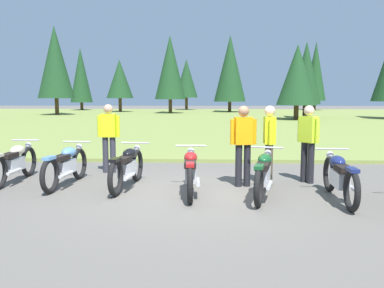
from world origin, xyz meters
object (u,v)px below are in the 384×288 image
(motorcycle_cream, at_px, (15,162))
(motorcycle_british_green, at_px, (264,174))
(rider_in_hivis_vest, at_px, (269,140))
(motorcycle_navy, at_px, (340,177))
(rider_checking_bike, at_px, (243,141))
(motorcycle_black, at_px, (127,167))
(rider_with_back_turned, at_px, (109,134))
(rider_near_row_end, at_px, (308,139))
(motorcycle_sky_blue, at_px, (66,165))
(motorcycle_red, at_px, (191,171))

(motorcycle_cream, bearing_deg, motorcycle_british_green, -11.54)
(motorcycle_british_green, distance_m, rider_in_hivis_vest, 1.19)
(motorcycle_navy, xyz_separation_m, rider_checking_bike, (-1.63, 1.09, 0.51))
(motorcycle_black, xyz_separation_m, rider_checking_bike, (2.36, 0.24, 0.51))
(motorcycle_cream, relative_size, rider_with_back_turned, 1.26)
(motorcycle_navy, relative_size, rider_in_hivis_vest, 1.26)
(motorcycle_cream, xyz_separation_m, motorcycle_navy, (6.55, -1.26, 0.00))
(rider_with_back_turned, relative_size, rider_near_row_end, 1.00)
(motorcycle_sky_blue, xyz_separation_m, rider_checking_bike, (3.69, 0.09, 0.51))
(motorcycle_cream, bearing_deg, motorcycle_black, -9.35)
(motorcycle_sky_blue, relative_size, rider_near_row_end, 1.26)
(motorcycle_black, xyz_separation_m, rider_with_back_turned, (-0.78, 1.63, 0.51))
(motorcycle_sky_blue, distance_m, rider_checking_bike, 3.72)
(rider_with_back_turned, bearing_deg, motorcycle_british_green, -33.43)
(motorcycle_sky_blue, xyz_separation_m, motorcycle_british_green, (4.00, -0.80, 0.00))
(motorcycle_black, height_order, rider_with_back_turned, rider_with_back_turned)
(motorcycle_navy, bearing_deg, rider_near_row_end, 97.94)
(motorcycle_red, distance_m, motorcycle_navy, 2.71)
(motorcycle_navy, height_order, rider_near_row_end, rider_near_row_end)
(motorcycle_red, bearing_deg, motorcycle_navy, -8.36)
(motorcycle_sky_blue, relative_size, motorcycle_black, 1.00)
(rider_with_back_turned, bearing_deg, motorcycle_cream, -145.61)
(rider_near_row_end, bearing_deg, motorcycle_cream, -177.74)
(motorcycle_british_green, bearing_deg, motorcycle_red, 171.77)
(rider_with_back_turned, xyz_separation_m, rider_checking_bike, (3.14, -1.39, 0.00))
(rider_near_row_end, bearing_deg, rider_in_hivis_vest, -162.85)
(motorcycle_navy, height_order, rider_in_hivis_vest, rider_in_hivis_vest)
(motorcycle_black, bearing_deg, rider_checking_bike, 5.85)
(motorcycle_navy, height_order, rider_checking_bike, rider_checking_bike)
(motorcycle_sky_blue, distance_m, motorcycle_navy, 5.41)
(motorcycle_red, bearing_deg, motorcycle_british_green, -8.23)
(rider_in_hivis_vest, bearing_deg, motorcycle_navy, -49.12)
(motorcycle_black, relative_size, motorcycle_british_green, 1.02)
(motorcycle_british_green, relative_size, rider_near_row_end, 1.24)
(motorcycle_navy, relative_size, rider_near_row_end, 1.26)
(rider_with_back_turned, height_order, rider_in_hivis_vest, same)
(motorcycle_red, bearing_deg, rider_checking_bike, 33.38)
(rider_near_row_end, bearing_deg, rider_with_back_turned, 168.09)
(motorcycle_cream, distance_m, rider_near_row_end, 6.36)
(rider_with_back_turned, height_order, rider_checking_bike, same)
(motorcycle_british_green, distance_m, rider_checking_bike, 1.07)
(motorcycle_sky_blue, relative_size, motorcycle_red, 1.00)
(motorcycle_sky_blue, bearing_deg, motorcycle_black, -6.68)
(motorcycle_navy, bearing_deg, rider_checking_bike, 146.38)
(motorcycle_black, height_order, rider_checking_bike, rider_checking_bike)
(motorcycle_cream, xyz_separation_m, rider_checking_bike, (4.91, -0.18, 0.51))
(motorcycle_red, height_order, motorcycle_navy, same)
(rider_checking_bike, relative_size, rider_in_hivis_vest, 1.00)
(motorcycle_sky_blue, xyz_separation_m, motorcycle_black, (1.32, -0.16, 0.00))
(motorcycle_cream, height_order, rider_with_back_turned, rider_with_back_turned)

